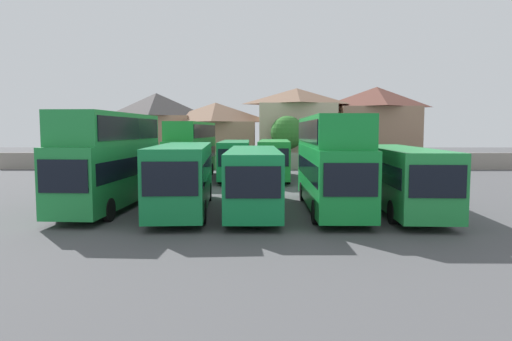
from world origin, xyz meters
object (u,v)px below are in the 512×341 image
bus_9 (335,156)px  house_terrace_centre (216,133)px  bus_1 (110,156)px  bus_3 (253,176)px  bus_7 (235,157)px  tree_left_of_lot (287,133)px  bus_5 (400,175)px  bus_4 (330,158)px  bus_8 (274,157)px  house_terrace_right (296,126)px  house_terrace_left (157,128)px  house_terrace_far_right (376,125)px  bus_6 (192,147)px  bus_2 (183,174)px

bus_9 → house_terrace_centre: size_ratio=1.01×
bus_1 → bus_3: 7.81m
bus_7 → house_terrace_centre: size_ratio=1.10×
house_terrace_centre → bus_3: bearing=-81.3°
tree_left_of_lot → bus_5: bearing=-81.4°
bus_4 → bus_8: 15.72m
bus_4 → house_terrace_right: bearing=179.0°
bus_1 → bus_9: bearing=139.1°
bus_4 → house_terrace_left: size_ratio=1.26×
bus_5 → house_terrace_far_right: (7.34, 34.46, 3.00)m
bus_5 → house_terrace_centre: house_terrace_centre is taller
bus_6 → house_terrace_far_right: (20.66, 18.44, 2.13)m
bus_6 → bus_7: (3.79, -0.27, -0.89)m
bus_7 → house_terrace_left: size_ratio=1.24×
bus_9 → house_terrace_centre: (-11.93, 18.14, 1.89)m
bus_1 → bus_8: bus_1 is taller
bus_3 → bus_6: bus_6 is taller
bus_2 → bus_8: 16.69m
bus_5 → tree_left_of_lot: bearing=-169.0°
house_terrace_centre → bus_8: bearing=-69.5°
bus_4 → house_terrace_far_right: 36.12m
bus_5 → house_terrace_far_right: 35.36m
bus_4 → bus_8: (-2.47, 15.50, -0.87)m
bus_9 → house_terrace_left: (-19.45, 18.81, 2.52)m
bus_2 → tree_left_of_lot: tree_left_of_lot is taller
bus_3 → bus_7: bearing=-174.1°
bus_2 → bus_3: bearing=86.4°
bus_4 → bus_2: bearing=-87.0°
house_terrace_centre → bus_4: bearing=-74.6°
bus_3 → bus_5: bus_5 is taller
bus_5 → house_terrace_centre: 36.03m
bus_1 → bus_3: (7.71, -0.63, -1.03)m
bus_6 → bus_8: bus_6 is taller
bus_4 → bus_6: size_ratio=1.00×
bus_1 → house_terrace_centre: 33.29m
bus_4 → house_terrace_far_right: size_ratio=1.13×
tree_left_of_lot → bus_8: bearing=-98.6°
bus_8 → bus_7: bearing=-90.4°
bus_9 → house_terrace_far_right: bearing=158.5°
bus_4 → bus_7: (-5.87, 15.64, -0.90)m
bus_6 → bus_9: size_ratio=1.10×
bus_9 → tree_left_of_lot: (-3.31, 12.58, 1.90)m
bus_6 → bus_3: bearing=22.7°
bus_4 → bus_5: 3.76m
bus_3 → house_terrace_left: house_terrace_left is taller
bus_7 → house_terrace_left: (-10.85, 18.51, 2.64)m
bus_1 → house_terrace_far_right: 41.00m
bus_9 → house_terrace_left: house_terrace_left is taller
bus_1 → bus_6: size_ratio=0.94×
house_terrace_centre → tree_left_of_lot: 10.26m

